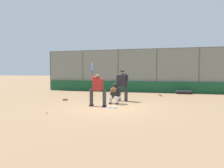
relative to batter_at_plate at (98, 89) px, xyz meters
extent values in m
plane|color=#846647|center=(-0.70, 0.15, -0.85)|extent=(160.00, 160.00, 0.00)
cube|color=white|center=(-0.70, 0.15, -0.85)|extent=(0.43, 0.43, 0.01)
cylinder|color=#515651|center=(-5.53, -8.10, 0.94)|extent=(0.08, 0.08, 3.59)
cylinder|color=#515651|center=(-2.31, -8.10, 0.94)|extent=(0.08, 0.08, 3.59)
cylinder|color=#515651|center=(0.91, -8.10, 0.94)|extent=(0.08, 0.08, 3.59)
cylinder|color=#515651|center=(4.13, -8.10, 0.94)|extent=(0.08, 0.08, 3.59)
cylinder|color=#515651|center=(7.35, -8.10, 0.94)|extent=(0.08, 0.08, 3.59)
cube|color=gray|center=(-0.70, -8.10, 0.94)|extent=(16.10, 0.01, 3.59)
cylinder|color=#515651|center=(-0.70, -8.10, 2.71)|extent=(16.10, 0.06, 0.06)
cube|color=#19512D|center=(-0.70, -8.00, -0.41)|extent=(15.77, 0.18, 0.88)
cube|color=slate|center=(-1.15, -10.12, -0.79)|extent=(11.27, 1.95, 0.12)
cube|color=slate|center=(-1.15, -9.57, -0.63)|extent=(11.27, 0.55, 0.44)
cube|color=#B7BABC|center=(-1.15, -9.57, -0.37)|extent=(11.27, 0.24, 0.08)
cube|color=slate|center=(-1.15, -10.12, -0.47)|extent=(11.27, 0.55, 0.76)
cube|color=#B7BABC|center=(-1.15, -10.12, -0.05)|extent=(11.27, 0.24, 0.08)
cube|color=slate|center=(-1.15, -10.67, -0.31)|extent=(11.27, 0.55, 1.08)
cube|color=#B7BABC|center=(-1.15, -10.67, 0.27)|extent=(11.27, 0.24, 0.08)
cylinder|color=#333333|center=(-0.36, 0.05, -0.43)|extent=(0.18, 0.18, 0.84)
cube|color=black|center=(-0.36, 0.05, -0.81)|extent=(0.14, 0.29, 0.08)
cylinder|color=#333333|center=(0.34, -0.04, -0.43)|extent=(0.18, 0.18, 0.84)
cube|color=black|center=(0.34, -0.04, -0.81)|extent=(0.14, 0.29, 0.08)
cube|color=maroon|center=(-0.01, 0.01, 0.21)|extent=(0.48, 0.32, 0.58)
sphere|color=brown|center=(-0.01, 0.01, 0.60)|extent=(0.21, 0.21, 0.21)
cylinder|color=maroon|center=(-0.01, -0.02, 0.51)|extent=(0.59, 0.22, 0.22)
cylinder|color=maroon|center=(0.27, -0.05, 0.51)|extent=(0.11, 0.15, 0.16)
sphere|color=black|center=(0.27, -0.08, 0.57)|extent=(0.04, 0.04, 0.04)
cylinder|color=black|center=(0.31, -0.16, 0.72)|extent=(0.12, 0.20, 0.31)
cylinder|color=#334789|center=(0.41, -0.36, 1.07)|extent=(0.20, 0.31, 0.45)
cylinder|color=#B7B7BC|center=(-0.76, -0.90, -0.71)|extent=(0.14, 0.14, 0.28)
cylinder|color=#B7B7BC|center=(-0.78, -1.09, -0.55)|extent=(0.21, 0.44, 0.22)
cube|color=black|center=(-0.76, -0.90, -0.81)|extent=(0.13, 0.27, 0.08)
cylinder|color=#B7B7BC|center=(-0.39, -0.94, -0.71)|extent=(0.14, 0.14, 0.28)
cylinder|color=#B7B7BC|center=(-0.41, -1.12, -0.55)|extent=(0.21, 0.44, 0.22)
cube|color=black|center=(-0.39, -0.94, -0.81)|extent=(0.13, 0.27, 0.08)
cube|color=black|center=(-0.60, -1.15, -0.21)|extent=(0.44, 0.37, 0.51)
cube|color=black|center=(-0.59, -1.01, -0.21)|extent=(0.38, 0.16, 0.42)
sphere|color=brown|center=(-0.60, -1.15, 0.11)|extent=(0.19, 0.19, 0.19)
sphere|color=black|center=(-0.60, -1.15, 0.14)|extent=(0.21, 0.21, 0.21)
cylinder|color=black|center=(-0.73, -0.91, -0.06)|extent=(0.31, 0.48, 0.15)
ellipsoid|color=brown|center=(-0.61, -0.69, -0.09)|extent=(0.31, 0.13, 0.24)
cylinder|color=brown|center=(-0.35, -1.17, -0.19)|extent=(0.11, 0.29, 0.41)
cylinder|color=#333333|center=(-0.95, -2.26, -0.40)|extent=(0.19, 0.19, 0.90)
cube|color=black|center=(-0.95, -2.26, -0.81)|extent=(0.12, 0.29, 0.08)
cylinder|color=#333333|center=(-0.53, -2.28, -0.40)|extent=(0.19, 0.19, 0.90)
cube|color=black|center=(-0.53, -2.28, -0.81)|extent=(0.12, 0.29, 0.08)
cube|color=black|center=(-0.74, -2.21, 0.37)|extent=(0.51, 0.45, 0.69)
sphere|color=#936B4C|center=(-0.74, -2.21, 0.80)|extent=(0.23, 0.23, 0.23)
cylinder|color=black|center=(-0.74, -2.21, 0.86)|extent=(0.24, 0.24, 0.08)
cylinder|color=black|center=(-1.02, -2.13, 0.16)|extent=(0.17, 0.26, 0.96)
cylinder|color=black|center=(-0.45, -2.16, 0.16)|extent=(0.14, 0.25, 0.96)
sphere|color=black|center=(-2.87, -5.15, -0.82)|extent=(0.04, 0.04, 0.04)
cylinder|color=black|center=(-2.82, -5.31, -0.82)|extent=(0.13, 0.34, 0.03)
cylinder|color=maroon|center=(-2.70, -5.71, -0.82)|extent=(0.21, 0.47, 0.07)
sphere|color=black|center=(0.54, -6.73, -0.82)|extent=(0.04, 0.04, 0.04)
cylinder|color=black|center=(0.37, -6.68, -0.82)|extent=(0.35, 0.12, 0.03)
cylinder|color=tan|center=(-0.03, -6.56, -0.82)|extent=(0.48, 0.20, 0.07)
ellipsoid|color=brown|center=(2.57, -1.67, -0.80)|extent=(0.31, 0.20, 0.11)
ellipsoid|color=brown|center=(2.66, -1.58, -0.80)|extent=(0.11, 0.09, 0.09)
sphere|color=white|center=(1.40, 2.25, -0.82)|extent=(0.07, 0.07, 0.07)
cylinder|color=black|center=(-4.40, -7.28, -0.71)|extent=(0.99, 0.28, 0.28)
sphere|color=black|center=(-4.90, -7.28, -0.71)|extent=(0.28, 0.28, 0.28)
sphere|color=black|center=(-3.91, -7.28, -0.71)|extent=(0.28, 0.28, 0.28)
camera|label=1|loc=(-3.38, 9.96, 0.81)|focal=35.00mm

